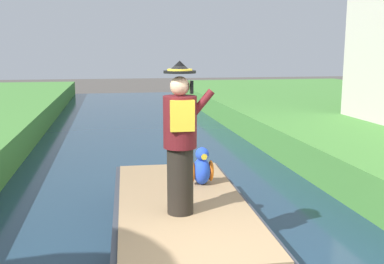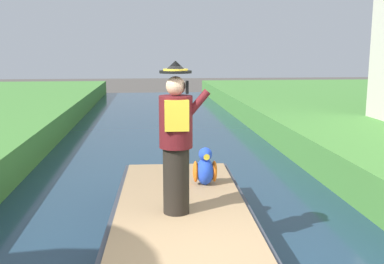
# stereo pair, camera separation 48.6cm
# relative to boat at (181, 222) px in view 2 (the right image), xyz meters

# --- Properties ---
(boat) EXTENTS (1.94, 4.26, 0.61)m
(boat) POSITION_rel_boat_xyz_m (0.00, 0.00, 0.00)
(boat) COLOR #333842
(boat) RESTS_ON canal_water
(person_pirate) EXTENTS (0.61, 0.42, 1.85)m
(person_pirate) POSITION_rel_boat_xyz_m (-0.09, -0.47, 1.23)
(person_pirate) COLOR black
(person_pirate) RESTS_ON boat
(parrot_plush) EXTENTS (0.36, 0.35, 0.57)m
(parrot_plush) POSITION_rel_boat_xyz_m (0.40, 0.66, 0.55)
(parrot_plush) COLOR blue
(parrot_plush) RESTS_ON boat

